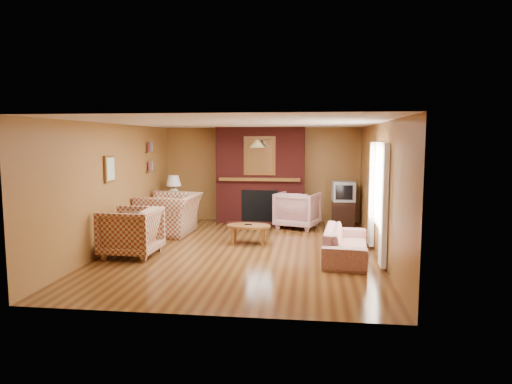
# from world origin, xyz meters

# --- Properties ---
(floor) EXTENTS (6.50, 6.50, 0.00)m
(floor) POSITION_xyz_m (0.00, 0.00, 0.00)
(floor) COLOR #45240E
(floor) RESTS_ON ground
(ceiling) EXTENTS (6.50, 6.50, 0.00)m
(ceiling) POSITION_xyz_m (0.00, 0.00, 2.40)
(ceiling) COLOR white
(ceiling) RESTS_ON wall_back
(wall_back) EXTENTS (6.50, 0.00, 6.50)m
(wall_back) POSITION_xyz_m (0.00, 3.25, 1.20)
(wall_back) COLOR olive
(wall_back) RESTS_ON floor
(wall_front) EXTENTS (6.50, 0.00, 6.50)m
(wall_front) POSITION_xyz_m (0.00, -3.25, 1.20)
(wall_front) COLOR olive
(wall_front) RESTS_ON floor
(wall_left) EXTENTS (0.00, 6.50, 6.50)m
(wall_left) POSITION_xyz_m (-2.50, 0.00, 1.20)
(wall_left) COLOR olive
(wall_left) RESTS_ON floor
(wall_right) EXTENTS (0.00, 6.50, 6.50)m
(wall_right) POSITION_xyz_m (2.50, 0.00, 1.20)
(wall_right) COLOR olive
(wall_right) RESTS_ON floor
(fireplace) EXTENTS (2.20, 0.82, 2.40)m
(fireplace) POSITION_xyz_m (0.00, 2.98, 1.18)
(fireplace) COLOR #4B1410
(fireplace) RESTS_ON floor
(window_right) EXTENTS (0.10, 1.85, 2.00)m
(window_right) POSITION_xyz_m (2.45, -0.20, 1.13)
(window_right) COLOR beige
(window_right) RESTS_ON wall_right
(bookshelf) EXTENTS (0.09, 0.55, 0.71)m
(bookshelf) POSITION_xyz_m (-2.44, 1.90, 1.67)
(bookshelf) COLOR brown
(bookshelf) RESTS_ON wall_left
(botanical_print) EXTENTS (0.05, 0.40, 0.50)m
(botanical_print) POSITION_xyz_m (-2.47, -0.30, 1.55)
(botanical_print) COLOR brown
(botanical_print) RESTS_ON wall_left
(pendant_light) EXTENTS (0.36, 0.36, 0.48)m
(pendant_light) POSITION_xyz_m (0.00, 2.30, 2.00)
(pendant_light) COLOR black
(pendant_light) RESTS_ON ceiling
(plaid_loveseat) EXTENTS (1.22, 1.39, 0.89)m
(plaid_loveseat) POSITION_xyz_m (-1.85, 1.33, 0.44)
(plaid_loveseat) COLOR maroon
(plaid_loveseat) RESTS_ON floor
(plaid_armchair) EXTENTS (0.99, 0.97, 0.88)m
(plaid_armchair) POSITION_xyz_m (-1.95, -0.65, 0.44)
(plaid_armchair) COLOR maroon
(plaid_armchair) RESTS_ON floor
(floral_sofa) EXTENTS (0.91, 1.93, 0.55)m
(floral_sofa) POSITION_xyz_m (1.90, -0.35, 0.27)
(floral_sofa) COLOR tan
(floral_sofa) RESTS_ON floor
(floral_armchair) EXTENTS (1.16, 1.18, 0.86)m
(floral_armchair) POSITION_xyz_m (0.96, 2.37, 0.43)
(floral_armchair) COLOR tan
(floral_armchair) RESTS_ON floor
(coffee_table) EXTENTS (0.89, 0.55, 0.41)m
(coffee_table) POSITION_xyz_m (0.03, 0.54, 0.34)
(coffee_table) COLOR brown
(coffee_table) RESTS_ON floor
(side_table) EXTENTS (0.49, 0.49, 0.61)m
(side_table) POSITION_xyz_m (-2.10, 2.45, 0.31)
(side_table) COLOR brown
(side_table) RESTS_ON floor
(table_lamp) EXTENTS (0.37, 0.37, 0.61)m
(table_lamp) POSITION_xyz_m (-2.10, 2.45, 0.95)
(table_lamp) COLOR silver
(table_lamp) RESTS_ON side_table
(tv_stand) EXTENTS (0.57, 0.52, 0.60)m
(tv_stand) POSITION_xyz_m (2.05, 2.80, 0.30)
(tv_stand) COLOR black
(tv_stand) RESTS_ON floor
(crt_tv) EXTENTS (0.55, 0.55, 0.48)m
(crt_tv) POSITION_xyz_m (2.05, 2.79, 0.84)
(crt_tv) COLOR #A8AAB0
(crt_tv) RESTS_ON tv_stand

